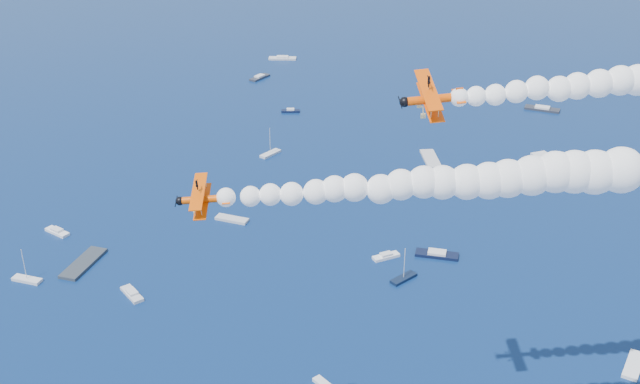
% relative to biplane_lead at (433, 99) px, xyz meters
% --- Properties ---
extents(biplane_lead, '(11.98, 12.96, 8.11)m').
position_rel_biplane_lead_xyz_m(biplane_lead, '(0.00, 0.00, 0.00)').
color(biplane_lead, '#FF5105').
extents(biplane_trail, '(9.48, 10.44, 6.25)m').
position_rel_biplane_lead_xyz_m(biplane_trail, '(-21.59, -19.85, -9.81)').
color(biplane_trail, '#F75305').
extents(smoke_trail_lead, '(54.52, 49.26, 9.58)m').
position_rel_biplane_lead_xyz_m(smoke_trail_lead, '(22.56, 13.71, 1.98)').
color(smoke_trail_lead, white).
extents(smoke_trail_trail, '(54.34, 45.10, 9.58)m').
position_rel_biplane_lead_xyz_m(smoke_trail_trail, '(1.99, -7.99, -7.83)').
color(smoke_trail_trail, white).
extents(spectator_boats, '(227.14, 173.67, 0.70)m').
position_rel_biplane_lead_xyz_m(spectator_boats, '(-17.75, 90.74, -60.99)').
color(spectator_boats, black).
rests_on(spectator_boats, ground).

